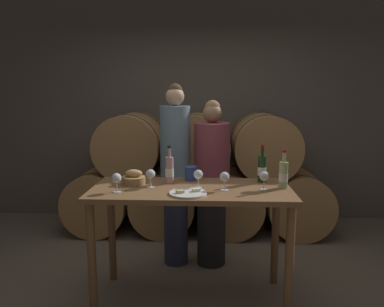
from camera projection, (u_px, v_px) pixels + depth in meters
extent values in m
plane|color=#726654|center=(191.00, 298.00, 3.10)|extent=(10.00, 10.00, 0.00)
cube|color=#60594F|center=(199.00, 98.00, 4.93)|extent=(10.00, 0.12, 3.20)
cylinder|color=#A87A47|center=(102.00, 198.00, 4.64)|extent=(0.75, 0.87, 0.75)
cylinder|color=#2D2D33|center=(95.00, 205.00, 4.37)|extent=(0.76, 0.02, 0.76)
cylinder|color=#2D2D33|center=(107.00, 192.00, 4.91)|extent=(0.76, 0.02, 0.76)
cylinder|color=#A87A47|center=(165.00, 199.00, 4.61)|extent=(0.75, 0.87, 0.75)
cylinder|color=#2D2D33|center=(162.00, 206.00, 4.33)|extent=(0.76, 0.02, 0.76)
cylinder|color=#2D2D33|center=(168.00, 193.00, 4.88)|extent=(0.76, 0.02, 0.76)
cylinder|color=#A87A47|center=(230.00, 200.00, 4.57)|extent=(0.75, 0.87, 0.75)
cylinder|color=#2D2D33|center=(231.00, 207.00, 4.30)|extent=(0.76, 0.02, 0.76)
cylinder|color=#2D2D33|center=(228.00, 194.00, 4.84)|extent=(0.76, 0.02, 0.76)
cylinder|color=#A87A47|center=(295.00, 201.00, 4.54)|extent=(0.75, 0.87, 0.75)
cylinder|color=#2D2D33|center=(301.00, 208.00, 4.26)|extent=(0.76, 0.02, 0.76)
cylinder|color=#2D2D33|center=(290.00, 194.00, 4.81)|extent=(0.76, 0.02, 0.76)
cylinder|color=#A87A47|center=(132.00, 144.00, 4.51)|extent=(0.75, 0.87, 0.75)
cylinder|color=#2D2D33|center=(127.00, 148.00, 4.24)|extent=(0.76, 0.02, 0.76)
cylinder|color=#2D2D33|center=(136.00, 141.00, 4.78)|extent=(0.76, 0.02, 0.76)
cylinder|color=#A87A47|center=(197.00, 145.00, 4.48)|extent=(0.75, 0.87, 0.75)
cylinder|color=#2D2D33|center=(197.00, 148.00, 4.20)|extent=(0.76, 0.02, 0.76)
cylinder|color=#2D2D33|center=(198.00, 142.00, 4.75)|extent=(0.76, 0.02, 0.76)
cylinder|color=#A87A47|center=(264.00, 145.00, 4.44)|extent=(0.75, 0.87, 0.75)
cylinder|color=#2D2D33|center=(268.00, 149.00, 4.17)|extent=(0.76, 0.02, 0.76)
cylinder|color=#2D2D33|center=(261.00, 142.00, 4.71)|extent=(0.76, 0.02, 0.76)
cylinder|color=brown|center=(92.00, 261.00, 2.77)|extent=(0.06, 0.06, 0.90)
cylinder|color=brown|center=(289.00, 265.00, 2.71)|extent=(0.06, 0.06, 0.90)
cylinder|color=brown|center=(112.00, 232.00, 3.34)|extent=(0.06, 0.06, 0.90)
cylinder|color=brown|center=(275.00, 235.00, 3.27)|extent=(0.06, 0.06, 0.90)
cube|color=brown|center=(191.00, 190.00, 2.94)|extent=(1.57, 0.70, 0.04)
cylinder|color=#2D334C|center=(176.00, 221.00, 3.68)|extent=(0.24, 0.24, 0.87)
cylinder|color=gray|center=(175.00, 142.00, 3.55)|extent=(0.29, 0.29, 0.69)
sphere|color=tan|center=(175.00, 96.00, 3.48)|extent=(0.17, 0.17, 0.17)
sphere|color=#47331E|center=(175.00, 91.00, 3.48)|extent=(0.14, 0.14, 0.14)
cylinder|color=#232326|center=(211.00, 225.00, 3.67)|extent=(0.28, 0.28, 0.78)
cylinder|color=#8C3D47|center=(212.00, 155.00, 3.55)|extent=(0.34, 0.34, 0.62)
sphere|color=#997051|center=(212.00, 113.00, 3.49)|extent=(0.18, 0.18, 0.18)
sphere|color=olive|center=(213.00, 108.00, 3.49)|extent=(0.15, 0.15, 0.15)
cylinder|color=#193819|center=(262.00, 169.00, 3.11)|extent=(0.07, 0.07, 0.22)
cylinder|color=#193819|center=(262.00, 151.00, 3.08)|extent=(0.03, 0.03, 0.08)
cylinder|color=maroon|center=(263.00, 146.00, 3.07)|extent=(0.03, 0.03, 0.02)
cylinder|color=white|center=(262.00, 171.00, 3.11)|extent=(0.07, 0.07, 0.07)
cylinder|color=#ADBC7F|center=(283.00, 175.00, 2.91)|extent=(0.07, 0.07, 0.21)
cylinder|color=#ADBC7F|center=(284.00, 157.00, 2.89)|extent=(0.03, 0.03, 0.08)
cylinder|color=maroon|center=(284.00, 151.00, 2.88)|extent=(0.03, 0.03, 0.02)
cylinder|color=white|center=(283.00, 177.00, 2.92)|extent=(0.07, 0.07, 0.07)
cylinder|color=#BC8E93|center=(169.00, 170.00, 3.07)|extent=(0.07, 0.07, 0.22)
cylinder|color=#BC8E93|center=(169.00, 153.00, 3.05)|extent=(0.03, 0.03, 0.08)
cylinder|color=black|center=(169.00, 147.00, 3.04)|extent=(0.03, 0.03, 0.02)
cylinder|color=white|center=(170.00, 172.00, 3.07)|extent=(0.07, 0.07, 0.07)
cylinder|color=navy|center=(191.00, 173.00, 3.18)|extent=(0.10, 0.10, 0.12)
cylinder|color=navy|center=(191.00, 167.00, 3.17)|extent=(0.11, 0.11, 0.01)
cylinder|color=#A87F4C|center=(134.00, 180.00, 3.05)|extent=(0.19, 0.19, 0.06)
ellipsoid|color=tan|center=(134.00, 173.00, 3.04)|extent=(0.14, 0.08, 0.07)
cylinder|color=white|center=(188.00, 193.00, 2.76)|extent=(0.28, 0.28, 0.01)
cube|color=beige|center=(196.00, 190.00, 2.78)|extent=(0.07, 0.06, 0.02)
cube|color=#E0CC7F|center=(180.00, 192.00, 2.74)|extent=(0.07, 0.06, 0.02)
cylinder|color=white|center=(117.00, 192.00, 2.82)|extent=(0.06, 0.06, 0.00)
cylinder|color=white|center=(117.00, 187.00, 2.81)|extent=(0.01, 0.01, 0.07)
sphere|color=white|center=(116.00, 178.00, 2.80)|extent=(0.07, 0.07, 0.07)
cylinder|color=white|center=(151.00, 187.00, 2.95)|extent=(0.06, 0.06, 0.00)
cylinder|color=white|center=(151.00, 182.00, 2.94)|extent=(0.01, 0.01, 0.07)
sphere|color=white|center=(150.00, 174.00, 2.93)|extent=(0.07, 0.07, 0.07)
cylinder|color=white|center=(198.00, 188.00, 2.94)|extent=(0.06, 0.06, 0.00)
cylinder|color=white|center=(198.00, 183.00, 2.93)|extent=(0.01, 0.01, 0.07)
sphere|color=white|center=(198.00, 174.00, 2.92)|extent=(0.07, 0.07, 0.07)
cylinder|color=white|center=(224.00, 190.00, 2.86)|extent=(0.06, 0.06, 0.00)
cylinder|color=white|center=(224.00, 185.00, 2.86)|extent=(0.01, 0.01, 0.07)
sphere|color=white|center=(224.00, 177.00, 2.85)|extent=(0.07, 0.07, 0.07)
cylinder|color=white|center=(264.00, 189.00, 2.88)|extent=(0.06, 0.06, 0.00)
cylinder|color=white|center=(264.00, 185.00, 2.88)|extent=(0.01, 0.01, 0.07)
sphere|color=white|center=(264.00, 176.00, 2.87)|extent=(0.07, 0.07, 0.07)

